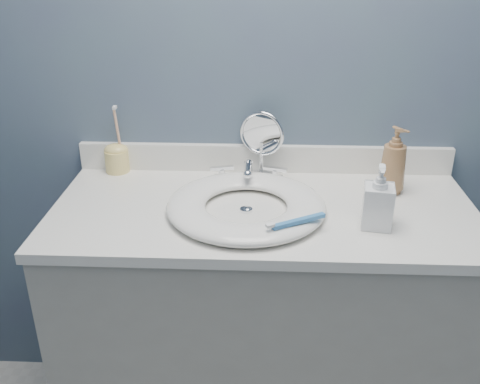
# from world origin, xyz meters

# --- Properties ---
(back_wall) EXTENTS (2.20, 0.02, 2.40)m
(back_wall) POSITION_xyz_m (0.00, 1.25, 1.20)
(back_wall) COLOR #4A546F
(back_wall) RESTS_ON ground
(vanity_cabinet) EXTENTS (1.20, 0.55, 0.85)m
(vanity_cabinet) POSITION_xyz_m (0.00, 0.97, 0.42)
(vanity_cabinet) COLOR #A7A499
(vanity_cabinet) RESTS_ON ground
(countertop) EXTENTS (1.22, 0.57, 0.03)m
(countertop) POSITION_xyz_m (0.00, 0.97, 0.86)
(countertop) COLOR white
(countertop) RESTS_ON vanity_cabinet
(backsplash) EXTENTS (1.22, 0.02, 0.09)m
(backsplash) POSITION_xyz_m (0.00, 1.24, 0.93)
(backsplash) COLOR white
(backsplash) RESTS_ON countertop
(basin) EXTENTS (0.45, 0.45, 0.04)m
(basin) POSITION_xyz_m (-0.05, 0.94, 0.90)
(basin) COLOR white
(basin) RESTS_ON countertop
(drain) EXTENTS (0.04, 0.04, 0.01)m
(drain) POSITION_xyz_m (-0.05, 0.94, 0.88)
(drain) COLOR silver
(drain) RESTS_ON countertop
(faucet) EXTENTS (0.25, 0.13, 0.07)m
(faucet) POSITION_xyz_m (-0.05, 1.14, 0.91)
(faucet) COLOR silver
(faucet) RESTS_ON countertop
(makeup_mirror) EXTENTS (0.14, 0.08, 0.22)m
(makeup_mirror) POSITION_xyz_m (-0.01, 1.20, 1.00)
(makeup_mirror) COLOR silver
(makeup_mirror) RESTS_ON countertop
(soap_bottle_amber) EXTENTS (0.11, 0.11, 0.21)m
(soap_bottle_amber) POSITION_xyz_m (0.38, 1.09, 0.98)
(soap_bottle_amber) COLOR olive
(soap_bottle_amber) RESTS_ON countertop
(soap_bottle_clear) EXTENTS (0.09, 0.09, 0.17)m
(soap_bottle_clear) POSITION_xyz_m (0.30, 0.88, 0.97)
(soap_bottle_clear) COLOR white
(soap_bottle_clear) RESTS_ON countertop
(toothbrush_holder) EXTENTS (0.08, 0.08, 0.22)m
(toothbrush_holder) POSITION_xyz_m (-0.49, 1.21, 0.93)
(toothbrush_holder) COLOR #F2D879
(toothbrush_holder) RESTS_ON countertop
(toothbrush_lying) EXTENTS (0.16, 0.10, 0.02)m
(toothbrush_lying) POSITION_xyz_m (0.08, 0.81, 0.92)
(toothbrush_lying) COLOR #3378B8
(toothbrush_lying) RESTS_ON basin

